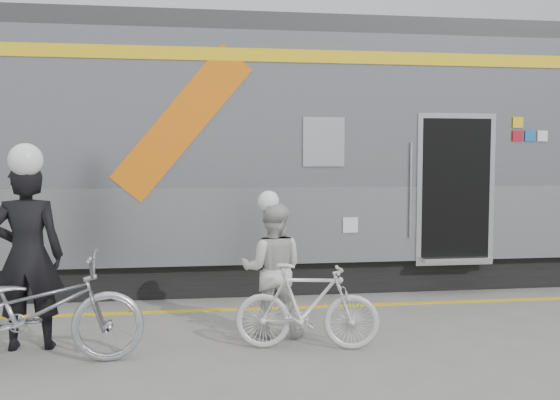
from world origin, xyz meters
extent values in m
plane|color=slate|center=(0.00, 0.00, 0.00)|extent=(90.00, 90.00, 0.00)
cube|color=black|center=(1.29, 4.20, 0.25)|extent=(24.00, 2.70, 0.50)
cube|color=#9EA0A5|center=(1.29, 4.20, 1.05)|extent=(24.00, 3.00, 1.10)
cube|color=slate|center=(1.29, 4.20, 2.70)|extent=(24.00, 3.00, 2.20)
cube|color=#38383A|center=(1.29, 4.20, 3.95)|extent=(24.00, 2.64, 0.30)
cube|color=yellow|center=(1.29, 2.69, 3.45)|extent=(24.00, 0.02, 0.18)
cube|color=orange|center=(-0.51, 2.69, 2.50)|extent=(1.96, 0.01, 2.19)
cube|color=black|center=(1.49, 2.69, 2.25)|extent=(0.55, 0.02, 0.65)
cube|color=black|center=(3.49, 2.90, 1.55)|extent=(1.05, 0.45, 2.10)
cube|color=silver|center=(3.49, 2.69, 1.55)|extent=(1.20, 0.02, 2.25)
cylinder|color=silver|center=(2.79, 2.67, 1.55)|extent=(0.04, 0.04, 1.40)
cube|color=silver|center=(3.49, 2.65, 0.52)|extent=(1.05, 0.25, 0.06)
cube|color=yellow|center=(4.44, 2.69, 2.55)|extent=(0.16, 0.01, 0.16)
cube|color=#A71322|center=(4.44, 2.69, 2.35)|extent=(0.16, 0.01, 0.16)
cube|color=#1B5EB2|center=(4.64, 2.69, 2.35)|extent=(0.16, 0.01, 0.16)
cube|color=silver|center=(4.84, 2.69, 2.35)|extent=(0.16, 0.01, 0.16)
cube|color=silver|center=(1.89, 2.69, 1.05)|extent=(0.22, 0.01, 0.22)
cube|color=yellow|center=(0.00, 2.15, 0.00)|extent=(24.00, 0.12, 0.01)
imported|color=black|center=(-2.07, 0.83, 0.99)|extent=(0.75, 0.52, 1.98)
imported|color=#ABADB3|center=(-1.87, 0.28, 0.54)|extent=(2.11, 0.86, 1.09)
imported|color=beige|center=(0.54, 0.96, 0.76)|extent=(0.83, 0.70, 1.51)
imported|color=beige|center=(0.84, 0.41, 0.46)|extent=(1.58, 0.70, 0.92)
sphere|color=white|center=(-2.07, 0.83, 2.15)|extent=(0.34, 0.34, 0.34)
sphere|color=white|center=(0.54, 0.96, 1.63)|extent=(0.24, 0.24, 0.24)
camera|label=1|loc=(-0.28, -5.63, 2.01)|focal=38.00mm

